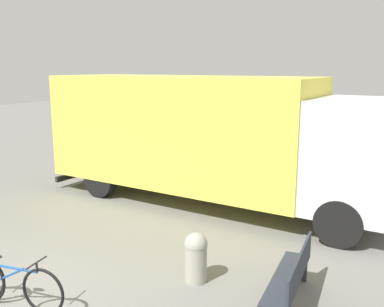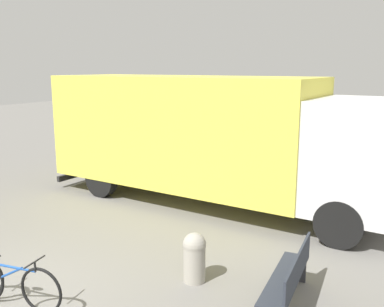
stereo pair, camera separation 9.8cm
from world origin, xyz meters
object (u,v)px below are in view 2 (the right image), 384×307
Objects in this scene: delivery_truck at (206,134)px; park_bench at (290,277)px; bollard_near_bench at (194,255)px; bicycle_middle at (12,283)px.

delivery_truck reaches higher than park_bench.
bollard_near_bench is (1.86, -3.85, -1.37)m from delivery_truck.
delivery_truck is 5.36m from park_bench.
park_bench is at bearing 19.27° from bicycle_middle.
delivery_truck is 5.25× the size of bicycle_middle.
park_bench is 2.21× the size of bollard_near_bench.
bicycle_middle is at bearing -88.60° from delivery_truck.
delivery_truck reaches higher than bollard_near_bench.
bicycle_middle is (-0.08, -5.88, -1.45)m from delivery_truck.
delivery_truck is 10.70× the size of bollard_near_bench.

